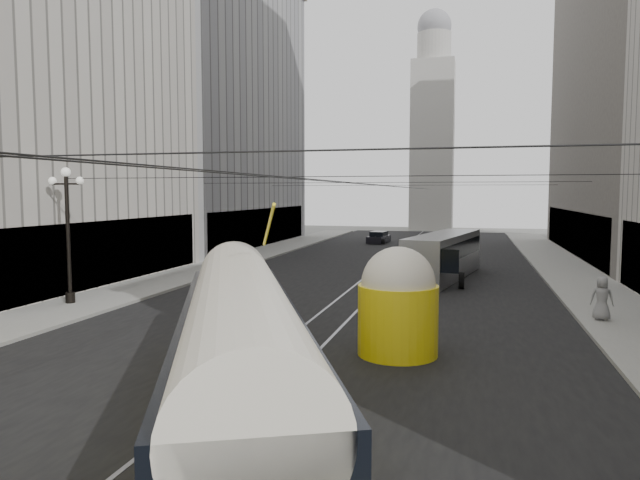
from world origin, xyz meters
The scene contains 14 objects.
road centered at (0.00, 32.50, 0.00)m, with size 20.00×85.00×0.02m, color black.
sidewalk_left centered at (-12.00, 36.00, 0.07)m, with size 4.00×72.00×0.15m, color gray.
sidewalk_right centered at (12.00, 36.00, 0.07)m, with size 4.00×72.00×0.15m, color gray.
rail_left centered at (-0.75, 32.50, 0.00)m, with size 0.12×85.00×0.04m, color gray.
rail_right centered at (0.75, 32.50, 0.00)m, with size 0.12×85.00×0.04m, color gray.
building_left_far centered at (-19.99, 48.00, 14.31)m, with size 12.60×28.60×28.60m.
distant_tower centered at (0.00, 80.00, 14.97)m, with size 6.00×6.00×31.36m.
lamppost_left_mid centered at (-12.60, 18.00, 3.74)m, with size 1.86×0.44×6.37m.
catenary centered at (0.12, 31.49, 5.88)m, with size 25.00×72.00×0.23m.
streetcar centered at (0.50, 7.45, 1.78)m, with size 8.42×15.34×3.64m.
city_bus centered at (4.06, 31.43, 1.53)m, with size 4.40×11.29×2.79m.
sedan_white_far centered at (4.03, 40.13, 0.60)m, with size 1.79×4.24×1.33m.
sedan_dark_far centered at (-3.79, 55.15, 0.57)m, with size 2.09×4.15×1.26m.
pedestrian_sidewalk_right centered at (10.89, 20.44, 1.05)m, with size 0.88×0.54×1.81m, color gray.
Camera 1 is at (5.66, -4.68, 5.34)m, focal length 32.00 mm.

